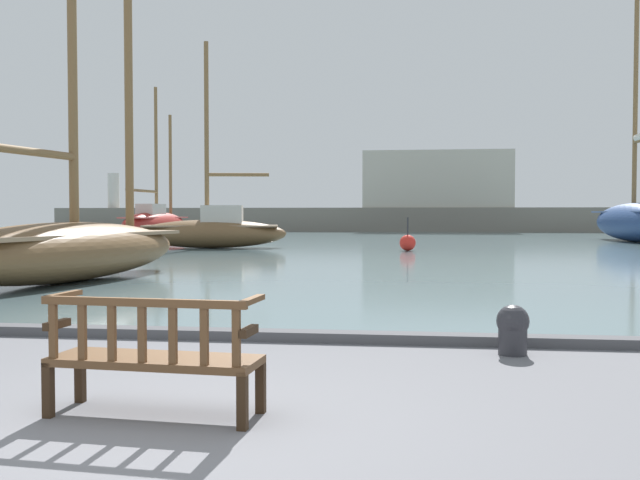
% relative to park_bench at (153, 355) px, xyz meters
% --- Properties ---
extents(ground_plane, '(160.00, 160.00, 0.00)m').
position_rel_park_bench_xyz_m(ground_plane, '(0.10, -0.52, -0.47)').
color(ground_plane, slate).
extents(harbor_water, '(100.00, 80.00, 0.08)m').
position_rel_park_bench_xyz_m(harbor_water, '(0.10, 43.48, -0.43)').
color(harbor_water, slate).
rests_on(harbor_water, ground).
extents(quay_edge_kerb, '(40.00, 0.30, 0.12)m').
position_rel_park_bench_xyz_m(quay_edge_kerb, '(0.10, 3.33, -0.41)').
color(quay_edge_kerb, '#4C4C50').
rests_on(quay_edge_kerb, ground).
extents(park_bench, '(1.64, 0.65, 0.92)m').
position_rel_park_bench_xyz_m(park_bench, '(0.00, 0.00, 0.00)').
color(park_bench, '#322113').
rests_on(park_bench, ground).
extents(sailboat_outer_port, '(2.43, 8.51, 9.34)m').
position_rel_park_bench_xyz_m(sailboat_outer_port, '(-13.87, 37.39, 0.57)').
color(sailboat_outer_port, maroon).
rests_on(sailboat_outer_port, harbor_water).
extents(sailboat_nearest_starboard, '(2.99, 10.70, 15.31)m').
position_rel_park_bench_xyz_m(sailboat_nearest_starboard, '(13.73, 34.45, 0.84)').
color(sailboat_nearest_starboard, navy).
rests_on(sailboat_nearest_starboard, harbor_water).
extents(sailboat_nearest_port, '(3.34, 8.34, 10.17)m').
position_rel_park_bench_xyz_m(sailboat_nearest_port, '(-5.42, 9.41, 0.46)').
color(sailboat_nearest_port, brown).
rests_on(sailboat_nearest_port, harbor_water).
extents(sailboat_far_starboard, '(6.72, 2.97, 8.81)m').
position_rel_park_bench_xyz_m(sailboat_far_starboard, '(-6.59, 24.63, 0.38)').
color(sailboat_far_starboard, brown).
rests_on(sailboat_far_starboard, harbor_water).
extents(mooring_bollard, '(0.36, 0.36, 0.55)m').
position_rel_park_bench_xyz_m(mooring_bollard, '(3.03, 2.79, -0.18)').
color(mooring_bollard, '#2D2D33').
rests_on(mooring_bollard, ground).
extents(channel_buoy, '(0.64, 0.64, 1.34)m').
position_rel_park_bench_xyz_m(channel_buoy, '(1.78, 23.36, -0.06)').
color(channel_buoy, red).
rests_on(channel_buoy, harbor_water).
extents(far_breakwater, '(58.12, 2.40, 6.80)m').
position_rel_park_bench_xyz_m(far_breakwater, '(1.03, 54.64, 1.55)').
color(far_breakwater, slate).
rests_on(far_breakwater, ground).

